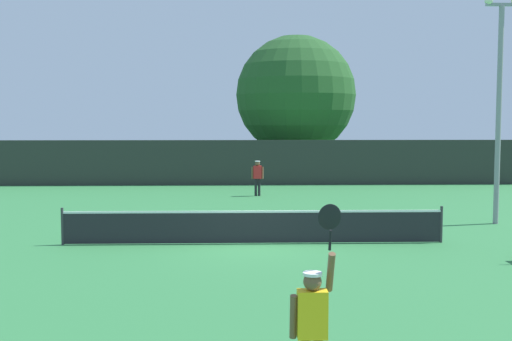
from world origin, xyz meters
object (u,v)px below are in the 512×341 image
player_receiving (257,174)px  parked_car_near (113,164)px  parked_car_far (338,162)px  player_serving (313,316)px  tennis_ball (210,224)px  large_tree (296,95)px  parked_car_mid (196,162)px  light_pole (499,95)px

player_receiving → parked_car_near: parked_car_near is taller
player_receiving → parked_car_far: (5.77, 12.10, -0.24)m
player_serving → tennis_ball: bearing=97.7°
tennis_ball → parked_car_far: 21.89m
player_serving → large_tree: large_tree is taller
tennis_ball → parked_car_near: size_ratio=0.02×
parked_car_near → parked_car_far: size_ratio=0.97×
parked_car_near → player_serving: bearing=-73.6°
tennis_ball → large_tree: bearing=75.5°
parked_car_mid → parked_car_near: bearing=-153.7°
large_tree → parked_car_mid: bearing=149.6°
player_serving → parked_car_mid: (-3.62, 35.00, -0.33)m
parked_car_near → tennis_ball: bearing=-68.8°
large_tree → light_pole: bearing=-73.2°
player_serving → large_tree: (2.69, 31.30, 3.97)m
player_receiving → tennis_ball: (-1.89, -8.39, -0.98)m
light_pole → parked_car_mid: size_ratio=1.77×
player_serving → light_pole: size_ratio=0.33×
tennis_ball → parked_car_mid: 21.40m
light_pole → parked_car_near: (-16.80, 19.25, -3.64)m
parked_car_near → parked_car_mid: (5.19, 2.01, 0.00)m
parked_car_far → large_tree: bearing=-130.7°
player_serving → player_receiving: size_ratio=1.52×
parked_car_near → parked_car_mid: 5.56m
light_pole → large_tree: (-5.30, 17.55, 0.66)m
player_serving → parked_car_far: size_ratio=0.57×
player_receiving → parked_car_far: 13.41m
tennis_ball → parked_car_far: parked_car_far is taller
parked_car_far → player_receiving: bearing=-108.9°
tennis_ball → large_tree: large_tree is taller
tennis_ball → parked_car_near: 20.54m
tennis_ball → parked_car_mid: bearing=94.7°
player_serving → player_receiving: player_serving is taller
light_pole → large_tree: size_ratio=0.89×
large_tree → parked_car_mid: (-6.31, 3.70, -4.30)m
tennis_ball → parked_car_mid: parked_car_mid is taller
player_receiving → light_pole: bearing=133.7°
large_tree → parked_car_far: size_ratio=1.99×
parked_car_mid → parked_car_far: size_ratio=0.99×
player_serving → light_pole: light_pole is taller
light_pole → large_tree: bearing=106.8°
player_receiving → light_pole: size_ratio=0.21×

